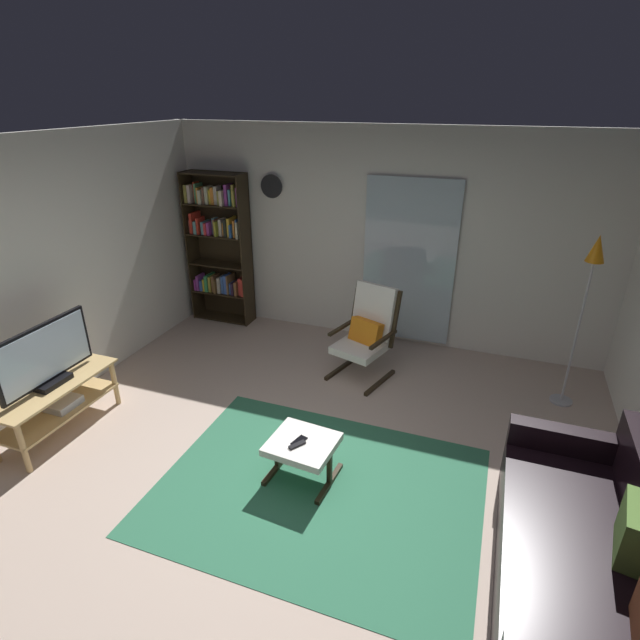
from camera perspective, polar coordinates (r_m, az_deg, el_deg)
The scene contains 15 objects.
ground_plane at distance 4.30m, azimuth -3.45°, elevation -17.95°, with size 7.02×7.02×0.00m, color #B8A191.
wall_back at distance 6.14m, azimuth 7.18°, elevation 9.27°, with size 5.60×0.06×2.60m, color silver.
wall_left at distance 5.20m, azimuth -32.34°, elevation 2.72°, with size 0.06×6.00×2.60m, color silver.
glass_door_panel at distance 6.09m, azimuth 10.11°, elevation 6.48°, with size 1.10×0.01×2.00m, color silver.
area_rug at distance 4.22m, azimuth -0.19°, elevation -18.86°, with size 2.54×1.94×0.01m, color #2E6B4D.
tv_stand at distance 5.22m, azimuth -27.95°, elevation -8.09°, with size 0.46×1.18×0.51m.
television at distance 5.01m, azimuth -28.99°, elevation -3.76°, with size 0.20×0.98×0.58m.
bookshelf_near_tv at distance 6.82m, azimuth -11.49°, elevation 8.70°, with size 0.84×0.30×2.00m.
leather_sofa at distance 3.76m, azimuth 28.65°, elevation -23.24°, with size 0.92×1.99×0.81m.
lounge_armchair at distance 5.46m, azimuth 5.41°, elevation -1.21°, with size 0.72×0.78×1.02m.
ottoman at distance 4.14m, azimuth -2.03°, elevation -14.43°, with size 0.56×0.52×0.36m.
tv_remote at distance 4.05m, azimuth -2.64°, elevation -14.12°, with size 0.04×0.14×0.02m, color black.
cell_phone at distance 4.09m, azimuth -2.41°, elevation -13.70°, with size 0.07×0.14×0.01m, color black.
floor_lamp_by_shelf at distance 5.22m, azimuth 28.61°, elevation 4.35°, with size 0.22×0.22×1.76m.
wall_clock at distance 6.42m, azimuth -5.57°, elevation 15.03°, with size 0.29×0.03×0.29m.
Camera 1 is at (1.32, -2.88, 2.90)m, focal length 27.89 mm.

